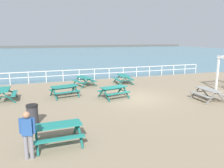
{
  "coord_description": "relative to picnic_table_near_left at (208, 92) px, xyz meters",
  "views": [
    {
      "loc": [
        -6.44,
        -13.29,
        3.95
      ],
      "look_at": [
        -1.22,
        1.33,
        0.8
      ],
      "focal_mm": 35.66,
      "sensor_mm": 36.0,
      "label": 1
    }
  ],
  "objects": [
    {
      "name": "litter_bin",
      "position": [
        -10.78,
        -0.53,
        -0.1
      ],
      "size": [
        0.55,
        0.55,
        0.95
      ],
      "color": "#2D2D33",
      "rests_on": "ground"
    },
    {
      "name": "picnic_table_mid_centre",
      "position": [
        -8.66,
        4.13,
        0.0
      ],
      "size": [
        2.06,
        1.83,
        0.8
      ],
      "rotation": [
        0.0,
        0.0,
        0.19
      ],
      "color": "#1E7A70",
      "rests_on": "ground"
    },
    {
      "name": "picnic_table_near_left",
      "position": [
        0.0,
        0.0,
        0.0
      ],
      "size": [
        1.63,
        1.88,
        0.8
      ],
      "rotation": [
        0.0,
        0.0,
        1.51
      ],
      "color": "gray",
      "rests_on": "ground"
    },
    {
      "name": "picnic_table_seaward",
      "position": [
        -3.05,
        7.01,
        0.0
      ],
      "size": [
        1.69,
        1.94,
        0.8
      ],
      "rotation": [
        0.0,
        0.0,
        1.47
      ],
      "color": "#1E7A70",
      "rests_on": "ground"
    },
    {
      "name": "ground_plane",
      "position": [
        -4.17,
        2.14,
        -0.68
      ],
      "size": [
        30.0,
        24.0,
        0.2
      ],
      "primitive_type": "cube",
      "color": "gray"
    },
    {
      "name": "picnic_table_far_right",
      "position": [
        -5.55,
        2.67,
        0.0
      ],
      "size": [
        2.08,
        1.86,
        0.8
      ],
      "rotation": [
        0.0,
        0.0,
        0.22
      ],
      "color": "#1E7A70",
      "rests_on": "ground"
    },
    {
      "name": "picnic_table_far_left",
      "position": [
        -9.89,
        -2.96,
        0.0
      ],
      "size": [
        1.84,
        1.58,
        0.8
      ],
      "rotation": [
        0.0,
        0.0,
        0.02
      ],
      "color": "#1E7A70",
      "rests_on": "ground"
    },
    {
      "name": "sea_band",
      "position": [
        -4.17,
        54.89,
        -0.58
      ],
      "size": [
        142.0,
        90.0,
        0.01
      ],
      "primitive_type": "cube",
      "color": "teal",
      "rests_on": "ground"
    },
    {
      "name": "seaward_railing",
      "position": [
        -4.17,
        9.89,
        0.15
      ],
      "size": [
        23.07,
        0.07,
        1.08
      ],
      "color": "white",
      "rests_on": "ground"
    },
    {
      "name": "visitor",
      "position": [
        -10.92,
        -3.78,
        0.36
      ],
      "size": [
        0.52,
        0.3,
        1.66
      ],
      "rotation": [
        0.0,
        0.0,
        1.31
      ],
      "color": "slate",
      "rests_on": "ground"
    },
    {
      "name": "distant_shoreline",
      "position": [
        -4.17,
        97.89,
        -0.58
      ],
      "size": [
        142.0,
        6.0,
        1.8
      ],
      "primitive_type": "cube",
      "color": "#4C4C47",
      "rests_on": "ground"
    },
    {
      "name": "picnic_table_corner",
      "position": [
        -12.51,
        4.38,
        0.0
      ],
      "size": [
        1.57,
        1.82,
        0.8
      ],
      "rotation": [
        0.0,
        0.0,
        1.56
      ],
      "color": "#1E7A70",
      "rests_on": "ground"
    },
    {
      "name": "picnic_table_near_right",
      "position": [
        -6.57,
        7.24,
        0.0
      ],
      "size": [
        1.95,
        2.15,
        0.8
      ],
      "rotation": [
        0.0,
        0.0,
        1.86
      ],
      "color": "#1E7A70",
      "rests_on": "ground"
    }
  ]
}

